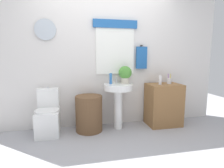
% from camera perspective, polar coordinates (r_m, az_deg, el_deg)
% --- Properties ---
extents(ground_plane, '(8.00, 8.00, 0.00)m').
position_cam_1_polar(ground_plane, '(2.58, 2.14, -20.81)').
color(ground_plane, '#A3A3A8').
extents(back_wall, '(4.40, 0.18, 2.60)m').
position_cam_1_polar(back_wall, '(3.37, -2.56, 9.25)').
color(back_wall, silver).
rests_on(back_wall, ground_plane).
extents(toilet, '(0.38, 0.51, 0.75)m').
position_cam_1_polar(toilet, '(3.24, -19.14, -9.47)').
color(toilet, white).
rests_on(toilet, ground_plane).
extents(laundry_hamper, '(0.45, 0.45, 0.61)m').
position_cam_1_polar(laundry_hamper, '(3.18, -7.16, -9.03)').
color(laundry_hamper, brown).
rests_on(laundry_hamper, ground_plane).
extents(pedestal_sink, '(0.50, 0.50, 0.79)m').
position_cam_1_polar(pedestal_sink, '(3.19, 1.90, -3.60)').
color(pedestal_sink, white).
rests_on(pedestal_sink, ground_plane).
extents(faucet, '(0.03, 0.03, 0.10)m').
position_cam_1_polar(faucet, '(3.26, 1.41, 1.14)').
color(faucet, silver).
rests_on(faucet, pedestal_sink).
extents(wooden_cabinet, '(0.60, 0.44, 0.77)m').
position_cam_1_polar(wooden_cabinet, '(3.54, 15.65, -6.14)').
color(wooden_cabinet, olive).
rests_on(wooden_cabinet, ground_plane).
extents(soap_bottle, '(0.05, 0.05, 0.18)m').
position_cam_1_polar(soap_bottle, '(3.16, -0.40, 1.68)').
color(soap_bottle, '#2D6BB7').
rests_on(soap_bottle, pedestal_sink).
extents(potted_plant, '(0.23, 0.23, 0.31)m').
position_cam_1_polar(potted_plant, '(3.23, 4.09, 3.24)').
color(potted_plant, beige).
rests_on(potted_plant, pedestal_sink).
extents(lotion_bottle, '(0.05, 0.05, 0.16)m').
position_cam_1_polar(lotion_bottle, '(3.37, 14.72, 1.18)').
color(lotion_bottle, white).
rests_on(lotion_bottle, wooden_cabinet).
extents(toothbrush_cup, '(0.08, 0.08, 0.18)m').
position_cam_1_polar(toothbrush_cup, '(3.53, 17.29, 0.93)').
color(toothbrush_cup, silver).
rests_on(toothbrush_cup, wooden_cabinet).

